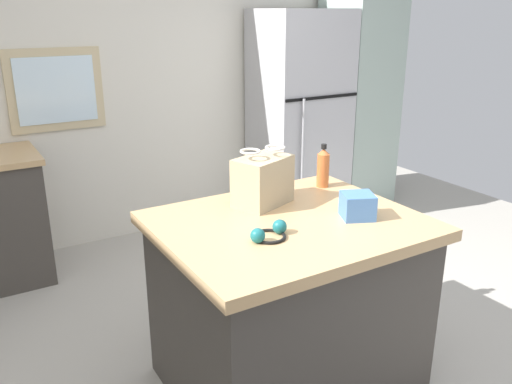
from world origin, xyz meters
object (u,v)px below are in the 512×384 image
(refrigerator, at_px, (299,117))
(bottle, at_px, (323,168))
(tall_cabinet, at_px, (358,99))
(ear_defenders, at_px, (269,233))
(shopping_bag, at_px, (263,180))
(kitchen_island, at_px, (288,304))
(small_box, at_px, (358,206))

(refrigerator, distance_m, bottle, 1.88)
(tall_cabinet, relative_size, ear_defenders, 10.44)
(tall_cabinet, bearing_deg, shopping_bag, -141.41)
(kitchen_island, bearing_deg, bottle, 35.89)
(small_box, xyz_separation_m, ear_defenders, (-0.48, 0.02, -0.04))
(kitchen_island, height_order, tall_cabinet, tall_cabinet)
(tall_cabinet, xyz_separation_m, ear_defenders, (-2.29, -2.04, -0.11))
(bottle, xyz_separation_m, ear_defenders, (-0.63, -0.44, -0.09))
(refrigerator, distance_m, shopping_bag, 2.19)
(shopping_bag, bearing_deg, refrigerator, 49.69)
(bottle, bearing_deg, tall_cabinet, 43.97)
(kitchen_island, relative_size, refrigerator, 0.65)
(small_box, height_order, bottle, bottle)
(kitchen_island, xyz_separation_m, small_box, (0.29, -0.14, 0.50))
(kitchen_island, distance_m, bottle, 0.77)
(shopping_bag, bearing_deg, kitchen_island, -92.25)
(tall_cabinet, bearing_deg, ear_defenders, -138.29)
(tall_cabinet, height_order, shopping_bag, tall_cabinet)
(kitchen_island, xyz_separation_m, ear_defenders, (-0.19, -0.12, 0.46))
(refrigerator, xyz_separation_m, tall_cabinet, (0.68, 0.00, 0.11))
(refrigerator, relative_size, small_box, 12.74)
(refrigerator, height_order, small_box, refrigerator)
(refrigerator, relative_size, tall_cabinet, 0.89)
(ear_defenders, bearing_deg, refrigerator, 51.64)
(kitchen_island, bearing_deg, small_box, -25.29)
(tall_cabinet, xyz_separation_m, shopping_bag, (-2.09, -1.67, -0.01))
(tall_cabinet, relative_size, bottle, 8.53)
(kitchen_island, xyz_separation_m, bottle, (0.44, 0.32, 0.55))
(small_box, bearing_deg, kitchen_island, 154.71)
(small_box, distance_m, bottle, 0.48)
(tall_cabinet, bearing_deg, bottle, -136.03)
(kitchen_island, bearing_deg, tall_cabinet, 42.44)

